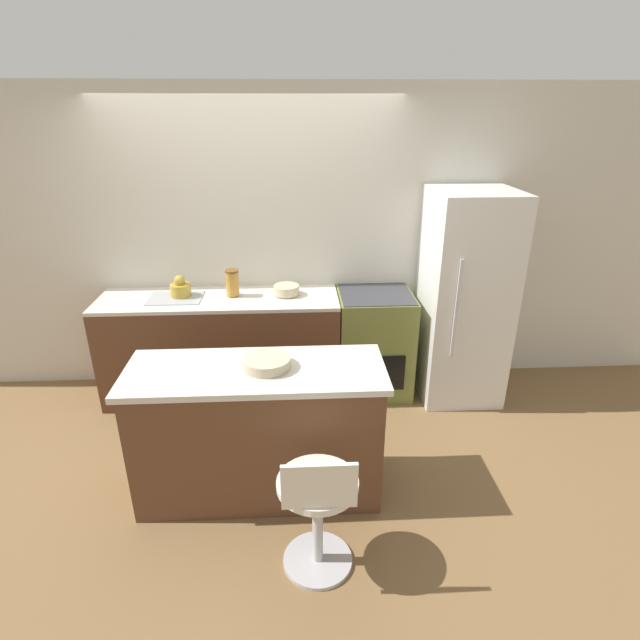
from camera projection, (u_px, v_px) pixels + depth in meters
ground_plane at (257, 410)px, 4.29m from camera, size 14.00×14.00×0.00m
wall_back at (254, 244)px, 4.36m from camera, size 8.00×0.06×2.60m
back_counter at (222, 347)px, 4.38m from camera, size 2.02×0.59×0.93m
kitchen_island at (259, 431)px, 3.24m from camera, size 1.61×0.60×0.92m
oven_range at (374, 343)px, 4.44m from camera, size 0.64×0.60×0.93m
refrigerator at (464, 298)px, 4.25m from camera, size 0.67×0.74×1.81m
stool_chair at (318, 509)px, 2.68m from camera, size 0.44×0.44×0.84m
kettle at (180, 288)px, 4.19m from camera, size 0.17×0.17×0.18m
mixing_bowl at (286, 290)px, 4.24m from camera, size 0.22×0.22×0.08m
canister_jar at (232, 283)px, 4.19m from camera, size 0.11×0.11×0.22m
fruit_bowl at (267, 362)px, 3.07m from camera, size 0.30×0.30×0.07m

